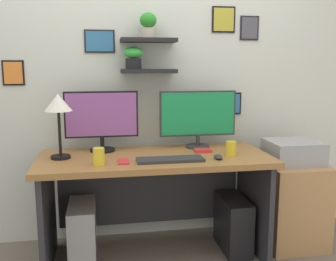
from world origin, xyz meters
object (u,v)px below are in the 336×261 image
Objects in this scene: monitor_left at (102,118)px; water_cup at (99,156)px; desk_lamp at (58,108)px; computer_tower_right at (233,224)px; cell_phone at (124,161)px; printer at (293,152)px; scissors_tray at (203,151)px; computer_tower_left at (83,234)px; desk at (154,183)px; monitor_right at (198,117)px; keyboard at (170,160)px; pen_cup at (231,148)px; drawer_cabinet at (290,203)px; computer_mouse at (218,157)px.

monitor_left is 0.44m from water_cup.
desk_lamp is 3.95× the size of water_cup.
cell_phone is at bearing -169.01° from computer_tower_right.
printer reaches higher than cell_phone.
cell_phone is at bearing -162.26° from scissors_tray.
computer_tower_left is (-0.86, -0.04, -0.55)m from scissors_tray.
water_cup is 0.29× the size of printer.
printer reaches higher than scissors_tray.
desk is 3.03× the size of monitor_left.
monitor_left reaches higher than water_cup.
monitor_right is 0.72m from cell_phone.
monitor_left is at bearing 138.80° from keyboard.
monitor_right is at bearing 14.02° from computer_tower_left.
computer_tower_right is (0.51, 0.18, -0.56)m from keyboard.
desk is at bearing 109.58° from keyboard.
monitor_right is 5.79× the size of pen_cup.
scissors_tray is at bearing 36.99° from keyboard.
monitor_right is at bearing 88.72° from scissors_tray.
cell_phone is 0.35× the size of computer_tower_right.
desk is 1.08m from drawer_cabinet.
water_cup is at bearing -177.62° from keyboard.
monitor_right is 1.32× the size of keyboard.
scissors_tray is 0.32× the size of printer.
scissors_tray reaches higher than desk.
keyboard is 0.78m from computer_tower_right.
drawer_cabinet is (1.42, -0.17, -0.67)m from monitor_left.
computer_mouse is 0.75× the size of scissors_tray.
keyboard is 0.35m from scissors_tray.
computer_mouse is (0.40, -0.22, 0.23)m from desk.
monitor_right reaches higher than computer_tower_left.
water_cup is at bearing -173.60° from pen_cup.
printer is (0.70, -0.17, -0.26)m from monitor_right.
printer is (1.44, 0.23, -0.08)m from water_cup.
monitor_left reaches higher than keyboard.
drawer_cabinet is 1.57m from computer_tower_left.
pen_cup is at bearing -4.52° from computer_tower_left.
monitor_right is at bearing 32.79° from cell_phone.
desk reaches higher than computer_tower_right.
pen_cup is at bearing 5.78° from cell_phone.
desk reaches higher than computer_tower_left.
monitor_left is at bearing 168.07° from computer_tower_right.
monitor_left is at bearing 155.47° from desk.
drawer_cabinet is at bearing 1.85° from computer_tower_left.
desk is at bearing -155.46° from monitor_right.
desk is 0.37m from cell_phone.
scissors_tray is at bearing 18.98° from cell_phone.
scissors_tray is 0.28× the size of computer_tower_left.
desk_lamp is at bearing 158.17° from cell_phone.
drawer_cabinet is 1.68× the size of printer.
keyboard is (-0.28, -0.38, -0.23)m from monitor_right.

